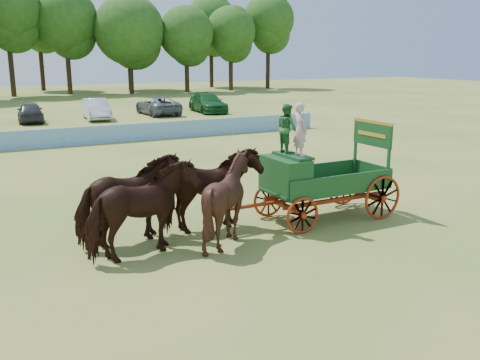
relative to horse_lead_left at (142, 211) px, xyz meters
name	(u,v)px	position (x,y,z in m)	size (l,w,h in m)	color
ground	(326,221)	(5.97, 0.26, -1.22)	(160.00, 160.00, 0.00)	#9F9047
horse_lead_left	(142,211)	(0.00, 0.00, 0.00)	(1.31, 2.89, 2.44)	black
horse_lead_right	(130,201)	(0.00, 1.10, 0.00)	(1.31, 2.89, 2.44)	black
horse_wheel_left	(228,199)	(2.40, 0.00, 0.00)	(1.97, 2.22, 2.44)	black
horse_wheel_right	(211,190)	(2.40, 1.10, 0.00)	(1.31, 2.89, 2.44)	black
farm_dray	(306,171)	(5.37, 0.57, 0.39)	(6.00, 2.00, 3.71)	maroon
sponsor_banner	(129,133)	(4.97, 18.26, -0.69)	(26.00, 0.08, 1.05)	#1E5FA6
parked_cars	(20,113)	(0.26, 30.50, -0.44)	(38.30, 7.42, 1.64)	silver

